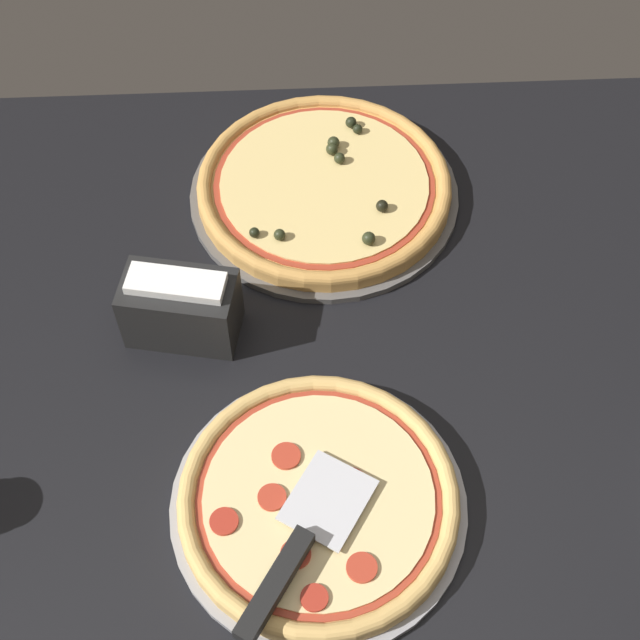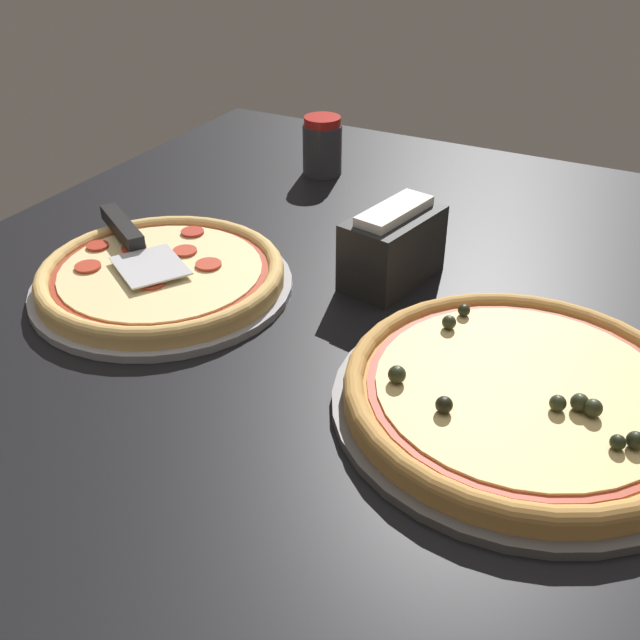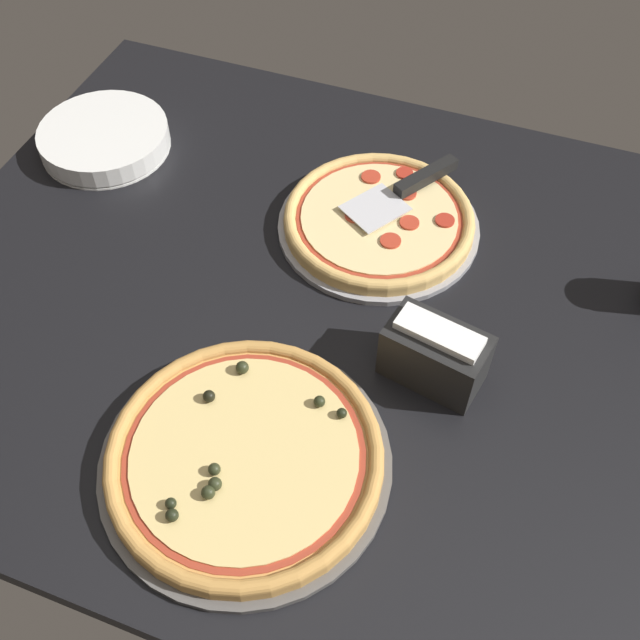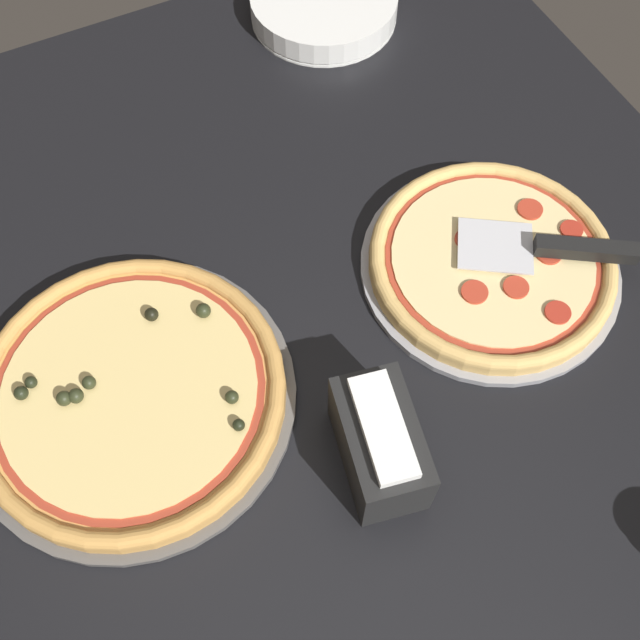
% 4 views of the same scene
% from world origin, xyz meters
% --- Properties ---
extents(ground_plane, '(1.39, 1.06, 0.04)m').
position_xyz_m(ground_plane, '(0.00, 0.00, -0.02)').
color(ground_plane, black).
extents(pizza_pan_front, '(0.33, 0.33, 0.01)m').
position_xyz_m(pizza_pan_front, '(0.02, -0.18, 0.01)').
color(pizza_pan_front, '#939399').
rests_on(pizza_pan_front, ground_plane).
extents(pizza_front, '(0.31, 0.31, 0.03)m').
position_xyz_m(pizza_front, '(0.02, -0.18, 0.02)').
color(pizza_front, '#DBAD60').
rests_on(pizza_front, pizza_pan_front).
extents(pizza_pan_back, '(0.38, 0.38, 0.01)m').
position_xyz_m(pizza_pan_back, '(0.05, 0.29, 0.01)').
color(pizza_pan_back, '#565451').
rests_on(pizza_pan_back, ground_plane).
extents(pizza_back, '(0.36, 0.36, 0.04)m').
position_xyz_m(pizza_back, '(0.05, 0.29, 0.02)').
color(pizza_back, '#C68E47').
rests_on(pizza_back, pizza_pan_back).
extents(serving_spatula, '(0.16, 0.21, 0.02)m').
position_xyz_m(serving_spatula, '(-0.02, -0.26, 0.04)').
color(serving_spatula, silver).
rests_on(serving_spatula, pizza_front).
extents(napkin_holder, '(0.15, 0.10, 0.10)m').
position_xyz_m(napkin_holder, '(-0.14, 0.07, 0.05)').
color(napkin_holder, black).
rests_on(napkin_holder, ground_plane).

